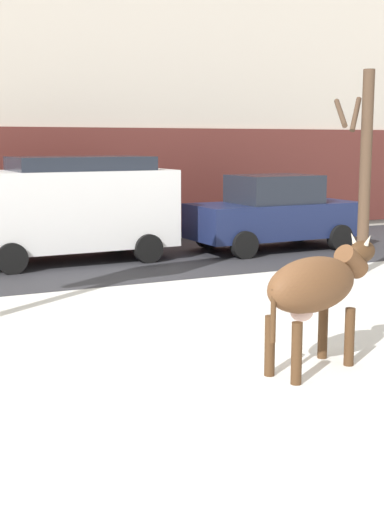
% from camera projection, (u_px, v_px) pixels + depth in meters
% --- Properties ---
extents(ground_plane, '(120.00, 120.00, 0.00)m').
position_uv_depth(ground_plane, '(214.00, 377.00, 7.95)').
color(ground_plane, white).
extents(road_strip, '(60.00, 5.60, 0.01)m').
position_uv_depth(road_strip, '(40.00, 265.00, 15.16)').
color(road_strip, '#333338').
rests_on(road_strip, ground).
extents(cow_brown, '(1.93, 0.97, 1.54)m').
position_uv_depth(cow_brown, '(316.00, 286.00, 8.09)').
color(cow_brown, brown).
rests_on(cow_brown, ground).
extents(car_white_van, '(4.63, 2.19, 2.32)m').
position_uv_depth(car_white_van, '(70.00, 206.00, 15.48)').
color(car_white_van, white).
rests_on(car_white_van, ground).
extents(car_navy_sedan, '(4.23, 2.04, 1.84)m').
position_uv_depth(car_navy_sedan, '(274.00, 213.00, 17.28)').
color(car_navy_sedan, '#19234C').
rests_on(car_navy_sedan, ground).
extents(pedestrian_near_billboard, '(0.36, 0.24, 1.73)m').
position_uv_depth(pedestrian_near_billboard, '(204.00, 205.00, 19.71)').
color(pedestrian_near_billboard, '#282833').
rests_on(pedestrian_near_billboard, ground).
extents(bare_tree_right_lot, '(0.89, 1.03, 4.05)m').
position_uv_depth(bare_tree_right_lot, '(364.00, 167.00, 14.09)').
color(bare_tree_right_lot, '#4C3828').
rests_on(bare_tree_right_lot, ground).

